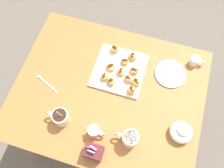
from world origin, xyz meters
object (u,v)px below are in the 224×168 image
at_px(chocolate_sauce_pitcher, 195,61).
at_px(ice_cream_bowl, 181,132).
at_px(beignet_3, 132,90).
at_px(beignet_1, 111,67).
at_px(saucer_sky_left, 170,74).
at_px(pastry_plate_square, 119,70).
at_px(beignet_9, 111,81).
at_px(beignet_6, 128,79).
at_px(sugar_caddy, 94,152).
at_px(beignet_2, 115,49).
at_px(beignet_4, 121,72).
at_px(coffee_mug_cream_left, 130,138).
at_px(dining_table, 109,99).
at_px(cream_pitcher_white, 94,131).
at_px(beignet_7, 136,82).
at_px(beignet_10, 132,57).
at_px(beignet_5, 125,62).
at_px(coffee_mug_cream_right, 60,117).
at_px(beignet_0, 134,71).
at_px(beignet_8, 104,77).

bearing_deg(chocolate_sauce_pitcher, ice_cream_bowl, 89.69).
bearing_deg(beignet_3, chocolate_sauce_pitcher, -136.69).
bearing_deg(beignet_1, saucer_sky_left, -168.16).
relative_size(pastry_plate_square, ice_cream_bowl, 2.44).
bearing_deg(beignet_9, beignet_6, -153.34).
bearing_deg(sugar_caddy, chocolate_sauce_pitcher, -121.14).
distance_m(beignet_2, beignet_4, 0.15).
distance_m(coffee_mug_cream_left, sugar_caddy, 0.19).
height_order(chocolate_sauce_pitcher, beignet_1, chocolate_sauce_pitcher).
bearing_deg(dining_table, cream_pitcher_white, 89.67).
bearing_deg(beignet_9, sugar_caddy, 94.74).
distance_m(pastry_plate_square, chocolate_sauce_pitcher, 0.44).
relative_size(cream_pitcher_white, beignet_7, 2.02).
bearing_deg(pastry_plate_square, beignet_6, 143.53).
height_order(sugar_caddy, saucer_sky_left, sugar_caddy).
bearing_deg(beignet_10, sugar_caddy, 85.78).
distance_m(saucer_sky_left, beignet_1, 0.35).
height_order(coffee_mug_cream_left, beignet_6, coffee_mug_cream_left).
distance_m(coffee_mug_cream_left, chocolate_sauce_pitcher, 0.60).
bearing_deg(coffee_mug_cream_left, beignet_4, -67.13).
xyz_separation_m(sugar_caddy, beignet_2, (0.07, -0.59, -0.01)).
height_order(dining_table, beignet_5, beignet_5).
bearing_deg(beignet_2, beignet_5, 142.63).
xyz_separation_m(pastry_plate_square, beignet_2, (0.06, -0.11, 0.03)).
height_order(beignet_1, beignet_7, beignet_7).
relative_size(coffee_mug_cream_right, beignet_6, 2.85).
xyz_separation_m(ice_cream_bowl, beignet_2, (0.47, -0.37, -0.00)).
bearing_deg(cream_pitcher_white, beignet_7, -112.55).
height_order(coffee_mug_cream_right, beignet_2, coffee_mug_cream_right).
bearing_deg(beignet_9, dining_table, 91.32).
bearing_deg(beignet_9, ice_cream_bowl, 158.96).
bearing_deg(beignet_10, beignet_4, 71.56).
height_order(beignet_2, beignet_6, same).
xyz_separation_m(coffee_mug_cream_left, beignet_0, (0.08, -0.38, -0.02)).
relative_size(beignet_1, beignet_4, 1.05).
relative_size(coffee_mug_cream_right, beignet_3, 2.76).
bearing_deg(beignet_6, ice_cream_bowl, 148.36).
bearing_deg(cream_pitcher_white, beignet_2, -85.48).
height_order(saucer_sky_left, beignet_4, beignet_4).
relative_size(dining_table, coffee_mug_cream_right, 7.61).
relative_size(cream_pitcher_white, beignet_0, 1.98).
relative_size(beignet_4, beignet_8, 0.98).
bearing_deg(beignet_8, chocolate_sauce_pitcher, -152.10).
distance_m(pastry_plate_square, beignet_9, 0.10).
xyz_separation_m(coffee_mug_cream_left, beignet_5, (0.14, -0.42, -0.02)).
xyz_separation_m(coffee_mug_cream_left, chocolate_sauce_pitcher, (-0.24, -0.54, -0.02)).
bearing_deg(beignet_6, beignet_9, 26.66).
distance_m(pastry_plate_square, ice_cream_bowl, 0.48).
bearing_deg(chocolate_sauce_pitcher, pastry_plate_square, 23.42).
distance_m(beignet_0, beignet_4, 0.08).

